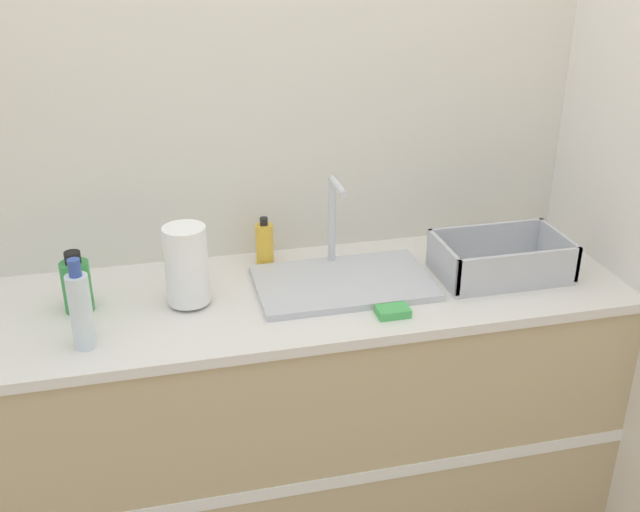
# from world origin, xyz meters

# --- Properties ---
(wall_back) EXTENTS (4.33, 0.06, 2.60)m
(wall_back) POSITION_xyz_m (0.00, 0.62, 1.30)
(wall_back) COLOR beige
(wall_back) RESTS_ON ground_plane
(wall_right) EXTENTS (0.06, 2.59, 2.60)m
(wall_right) POSITION_xyz_m (0.99, 0.30, 1.30)
(wall_right) COLOR silver
(wall_right) RESTS_ON ground_plane
(counter_cabinet) EXTENTS (1.95, 0.62, 0.92)m
(counter_cabinet) POSITION_xyz_m (0.00, 0.30, 0.46)
(counter_cabinet) COLOR tan
(counter_cabinet) RESTS_ON ground_plane
(sink) EXTENTS (0.52, 0.33, 0.30)m
(sink) POSITION_xyz_m (0.13, 0.30, 0.94)
(sink) COLOR silver
(sink) RESTS_ON counter_cabinet
(paper_towel_roll) EXTENTS (0.12, 0.12, 0.24)m
(paper_towel_roll) POSITION_xyz_m (-0.32, 0.29, 1.04)
(paper_towel_roll) COLOR #4C4C51
(paper_towel_roll) RESTS_ON counter_cabinet
(dish_rack) EXTENTS (0.39, 0.24, 0.12)m
(dish_rack) POSITION_xyz_m (0.62, 0.26, 0.96)
(dish_rack) COLOR #B7BABF
(dish_rack) RESTS_ON counter_cabinet
(bottle_green) EXTENTS (0.08, 0.08, 0.18)m
(bottle_green) POSITION_xyz_m (-0.63, 0.33, 1.00)
(bottle_green) COLOR #2D8C3D
(bottle_green) RESTS_ON counter_cabinet
(bottle_clear) EXTENTS (0.06, 0.06, 0.25)m
(bottle_clear) POSITION_xyz_m (-0.60, 0.12, 1.03)
(bottle_clear) COLOR silver
(bottle_clear) RESTS_ON counter_cabinet
(soap_dispenser) EXTENTS (0.06, 0.06, 0.16)m
(soap_dispenser) POSITION_xyz_m (-0.07, 0.50, 0.99)
(soap_dispenser) COLOR gold
(soap_dispenser) RESTS_ON counter_cabinet
(sponge) EXTENTS (0.09, 0.06, 0.02)m
(sponge) POSITION_xyz_m (0.22, 0.09, 0.93)
(sponge) COLOR #4CB259
(sponge) RESTS_ON counter_cabinet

